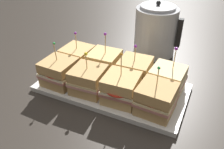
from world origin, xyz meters
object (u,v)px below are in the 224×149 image
sandwich_front_center_right (121,88)px  sandwich_back_far_right (167,79)px  serving_platter (112,88)px  sandwich_back_far_left (78,58)px  kettle_steel (156,30)px  sandwich_front_center_left (89,80)px  sandwich_back_center_right (135,71)px  sandwich_front_far_right (156,99)px  sandwich_back_center_left (104,64)px  sandwich_front_far_left (59,72)px

sandwich_front_center_right → sandwich_back_far_right: 0.17m
serving_platter → sandwich_back_far_left: bearing=161.8°
kettle_steel → serving_platter: bearing=-98.5°
sandwich_front_center_left → sandwich_back_center_right: 0.18m
sandwich_front_far_right → kettle_steel: (-0.13, 0.42, 0.05)m
sandwich_back_center_right → sandwich_back_far_right: (0.12, 0.00, -0.00)m
sandwich_front_far_right → sandwich_back_center_right: sandwich_front_far_right is taller
sandwich_front_far_right → sandwich_back_center_left: (-0.25, 0.13, 0.00)m
sandwich_back_center_right → kettle_steel: 0.30m
sandwich_back_far_left → sandwich_back_center_right: size_ratio=1.03×
sandwich_back_center_right → sandwich_back_far_right: 0.12m
sandwich_front_far_left → sandwich_front_center_left: size_ratio=1.08×
sandwich_front_center_right → sandwich_back_far_right: size_ratio=1.04×
sandwich_back_center_left → sandwich_front_center_left: bearing=-90.4°
sandwich_back_center_right → sandwich_back_center_left: bearing=179.3°
sandwich_back_far_right → sandwich_front_far_left: bearing=-161.5°
sandwich_back_center_right → kettle_steel: (-0.01, 0.30, 0.05)m
sandwich_back_center_right → sandwich_front_far_right: bearing=-46.4°
sandwich_front_far_left → sandwich_front_far_right: (0.37, 0.00, -0.00)m
sandwich_back_center_left → sandwich_front_far_right: bearing=-27.2°
sandwich_front_center_right → kettle_steel: 0.42m
sandwich_front_far_left → sandwich_back_center_right: size_ratio=1.06×
sandwich_front_center_left → sandwich_front_far_right: size_ratio=0.95×
serving_platter → sandwich_back_far_right: 0.21m
sandwich_front_center_left → sandwich_back_center_right: sandwich_back_center_right is taller
sandwich_front_center_right → sandwich_back_far_left: sandwich_front_center_right is taller
sandwich_front_center_left → sandwich_back_center_right: (0.13, 0.12, 0.00)m
sandwich_back_far_left → sandwich_back_center_left: sandwich_back_center_left is taller
sandwich_back_far_left → sandwich_back_center_left: (0.12, 0.00, 0.00)m
sandwich_back_far_left → sandwich_front_far_left: bearing=-90.7°
sandwich_front_center_right → sandwich_back_center_right: bearing=88.6°
sandwich_front_far_left → sandwich_front_center_left: sandwich_front_far_left is taller
serving_platter → sandwich_front_center_left: (-0.06, -0.06, 0.05)m
serving_platter → sandwich_front_center_left: size_ratio=3.54×
sandwich_front_far_right → sandwich_back_far_right: 0.13m
sandwich_front_far_left → sandwich_back_far_left: (0.00, 0.12, -0.00)m
kettle_steel → sandwich_front_center_left: bearing=-105.6°
sandwich_front_center_right → sandwich_back_far_right: sandwich_front_center_right is taller
sandwich_back_center_left → serving_platter: bearing=-44.8°
sandwich_front_far_left → sandwich_back_far_left: sandwich_front_far_left is taller
sandwich_front_far_left → sandwich_back_far_left: bearing=89.3°
sandwich_front_center_left → sandwich_front_far_right: sandwich_front_far_right is taller
serving_platter → sandwich_back_center_right: 0.10m
sandwich_back_far_right → sandwich_front_far_right: bearing=-92.1°
sandwich_back_far_left → sandwich_back_center_right: 0.25m
serving_platter → sandwich_front_center_right: bearing=-43.8°
sandwich_back_far_left → sandwich_back_far_right: sandwich_back_far_right is taller
serving_platter → sandwich_front_center_right: 0.10m
sandwich_front_far_left → sandwich_back_far_right: 0.39m
sandwich_back_center_left → kettle_steel: (0.12, 0.30, 0.05)m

